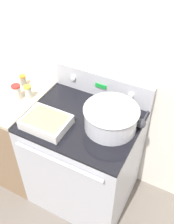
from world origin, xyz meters
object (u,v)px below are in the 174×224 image
object	(u,v)px
ladle	(142,122)
spice_jar_yellow_cap	(28,92)
spice_jar_red_cap	(17,92)
casserole_dish	(46,122)
mixing_bowl	(111,117)
spice_jar_orange_cap	(23,80)

from	to	relation	value
ladle	spice_jar_yellow_cap	size ratio (longest dim) A/B	2.87
ladle	spice_jar_yellow_cap	distance (m)	0.86
spice_jar_red_cap	ladle	bearing A→B (deg)	10.21
ladle	spice_jar_red_cap	xyz separation A→B (m)	(-0.92, -0.17, 0.04)
casserole_dish	ladle	bearing A→B (deg)	27.87
mixing_bowl	ladle	world-z (taller)	mixing_bowl
ladle	spice_jar_red_cap	distance (m)	0.94
casserole_dish	spice_jar_orange_cap	world-z (taller)	spice_jar_orange_cap
ladle	spice_jar_yellow_cap	world-z (taller)	spice_jar_yellow_cap
mixing_bowl	spice_jar_orange_cap	size ratio (longest dim) A/B	4.12
spice_jar_red_cap	mixing_bowl	bearing A→B (deg)	4.19
spice_jar_yellow_cap	spice_jar_orange_cap	distance (m)	0.18
casserole_dish	ladle	world-z (taller)	ladle
mixing_bowl	ladle	bearing A→B (deg)	31.56
spice_jar_red_cap	spice_jar_orange_cap	xyz separation A→B (m)	(-0.07, 0.16, -0.01)
spice_jar_yellow_cap	spice_jar_orange_cap	bearing A→B (deg)	140.74
casserole_dish	spice_jar_red_cap	size ratio (longest dim) A/B	2.58
mixing_bowl	spice_jar_red_cap	distance (m)	0.74
casserole_dish	spice_jar_red_cap	xyz separation A→B (m)	(-0.35, 0.14, 0.03)
ladle	spice_jar_orange_cap	distance (m)	0.99
casserole_dish	spice_jar_red_cap	world-z (taller)	spice_jar_red_cap
casserole_dish	spice_jar_orange_cap	bearing A→B (deg)	145.03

